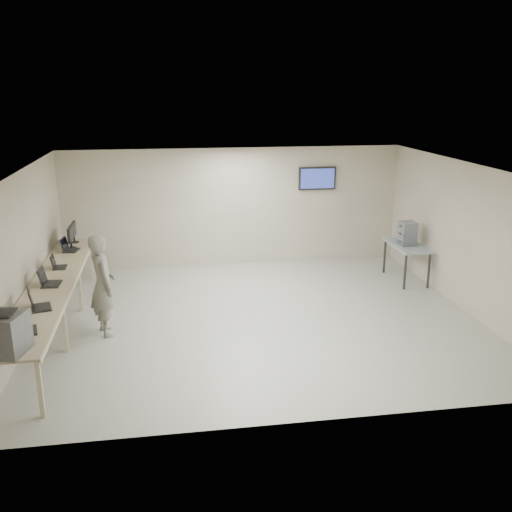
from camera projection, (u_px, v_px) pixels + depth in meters
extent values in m
cube|color=#A9A9A3|center=(258.00, 318.00, 10.63)|extent=(8.00, 7.00, 0.01)
cube|color=white|center=(258.00, 168.00, 9.84)|extent=(8.00, 7.00, 0.01)
cube|color=beige|center=(234.00, 207.00, 13.55)|extent=(8.00, 0.01, 2.80)
cube|color=beige|center=(304.00, 321.00, 6.92)|extent=(8.00, 0.01, 2.80)
cube|color=beige|center=(25.00, 256.00, 9.63)|extent=(0.01, 7.00, 2.80)
cube|color=beige|center=(465.00, 237.00, 10.84)|extent=(0.01, 7.00, 2.80)
cube|color=#313131|center=(317.00, 178.00, 13.65)|extent=(0.15, 0.04, 0.15)
cube|color=black|center=(317.00, 178.00, 13.61)|extent=(0.90, 0.06, 0.55)
cube|color=navy|center=(318.00, 179.00, 13.58)|extent=(0.82, 0.01, 0.47)
cube|color=tan|center=(52.00, 284.00, 9.84)|extent=(0.75, 6.00, 0.04)
cube|color=beige|center=(75.00, 284.00, 9.91)|extent=(0.02, 6.00, 0.06)
cube|color=beige|center=(40.00, 388.00, 7.31)|extent=(0.06, 0.06, 0.86)
cube|color=beige|center=(25.00, 330.00, 9.07)|extent=(0.06, 0.06, 0.86)
cube|color=beige|center=(64.00, 327.00, 9.16)|extent=(0.06, 0.06, 0.86)
cube|color=beige|center=(47.00, 291.00, 10.77)|extent=(0.06, 0.06, 0.86)
cube|color=beige|center=(80.00, 290.00, 10.87)|extent=(0.06, 0.06, 0.86)
cube|color=beige|center=(64.00, 262.00, 12.62)|extent=(0.06, 0.06, 0.86)
cube|color=beige|center=(91.00, 260.00, 12.71)|extent=(0.06, 0.06, 0.86)
cube|color=#545860|center=(6.00, 334.00, 7.15)|extent=(0.56, 0.60, 0.53)
cube|color=black|center=(3.00, 313.00, 7.07)|extent=(0.27, 0.36, 0.02)
cube|color=black|center=(27.00, 331.00, 7.84)|extent=(0.34, 0.41, 0.02)
cube|color=black|center=(16.00, 322.00, 7.78)|extent=(0.15, 0.35, 0.26)
cube|color=black|center=(17.00, 322.00, 7.78)|extent=(0.12, 0.30, 0.22)
cube|color=black|center=(41.00, 308.00, 8.68)|extent=(0.37, 0.44, 0.02)
cube|color=black|center=(31.00, 299.00, 8.61)|extent=(0.16, 0.37, 0.28)
cube|color=black|center=(32.00, 299.00, 8.62)|extent=(0.13, 0.32, 0.23)
cube|color=black|center=(52.00, 284.00, 9.72)|extent=(0.30, 0.41, 0.02)
cube|color=black|center=(42.00, 276.00, 9.65)|extent=(0.09, 0.37, 0.28)
cube|color=black|center=(43.00, 276.00, 9.65)|extent=(0.07, 0.33, 0.23)
cube|color=black|center=(60.00, 267.00, 10.63)|extent=(0.24, 0.32, 0.02)
cube|color=black|center=(53.00, 261.00, 10.58)|extent=(0.07, 0.30, 0.23)
cube|color=black|center=(54.00, 261.00, 10.58)|extent=(0.05, 0.27, 0.19)
cube|color=black|center=(71.00, 250.00, 11.73)|extent=(0.32, 0.40, 0.02)
cube|color=black|center=(64.00, 244.00, 11.67)|extent=(0.13, 0.35, 0.26)
cube|color=black|center=(65.00, 244.00, 11.67)|extent=(0.10, 0.31, 0.22)
cylinder|color=black|center=(71.00, 248.00, 11.94)|extent=(0.20, 0.20, 0.02)
cube|color=black|center=(71.00, 244.00, 11.92)|extent=(0.04, 0.03, 0.16)
cube|color=black|center=(70.00, 234.00, 11.86)|extent=(0.05, 0.46, 0.31)
cube|color=black|center=(72.00, 234.00, 11.86)|extent=(0.00, 0.42, 0.26)
cylinder|color=black|center=(75.00, 242.00, 12.38)|extent=(0.20, 0.20, 0.02)
cube|color=black|center=(74.00, 238.00, 12.36)|extent=(0.04, 0.03, 0.16)
cube|color=black|center=(73.00, 229.00, 12.30)|extent=(0.05, 0.45, 0.30)
cube|color=black|center=(75.00, 229.00, 12.30)|extent=(0.00, 0.41, 0.26)
imported|color=gray|center=(103.00, 285.00, 9.73)|extent=(0.62, 0.76, 1.78)
cube|color=#8B98A0|center=(407.00, 246.00, 12.51)|extent=(0.64, 1.36, 0.04)
cube|color=#313131|center=(405.00, 272.00, 12.04)|extent=(0.04, 0.04, 0.78)
cube|color=#313131|center=(385.00, 256.00, 13.14)|extent=(0.04, 0.04, 0.78)
cube|color=#313131|center=(429.00, 271.00, 12.12)|extent=(0.04, 0.04, 0.78)
cube|color=#313131|center=(407.00, 255.00, 13.22)|extent=(0.04, 0.04, 0.78)
cube|color=slate|center=(407.00, 241.00, 12.48)|extent=(0.33, 0.36, 0.17)
cube|color=slate|center=(407.00, 233.00, 12.43)|extent=(0.33, 0.36, 0.17)
cube|color=slate|center=(408.00, 226.00, 12.38)|extent=(0.33, 0.36, 0.17)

